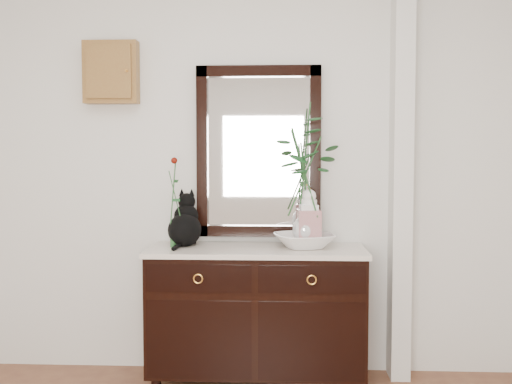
# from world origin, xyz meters

# --- Properties ---
(wall_back) EXTENTS (3.60, 0.04, 2.70)m
(wall_back) POSITION_xyz_m (0.00, 1.98, 1.35)
(wall_back) COLOR silver
(wall_back) RESTS_ON ground
(pilaster) EXTENTS (0.12, 0.20, 2.70)m
(pilaster) POSITION_xyz_m (1.00, 1.90, 1.35)
(pilaster) COLOR silver
(pilaster) RESTS_ON ground
(sideboard) EXTENTS (1.33, 0.52, 0.82)m
(sideboard) POSITION_xyz_m (0.10, 1.73, 0.47)
(sideboard) COLOR black
(sideboard) RESTS_ON ground
(wall_mirror) EXTENTS (0.80, 0.06, 1.10)m
(wall_mirror) POSITION_xyz_m (0.10, 1.97, 1.44)
(wall_mirror) COLOR black
(wall_mirror) RESTS_ON wall_back
(key_cabinet) EXTENTS (0.35, 0.10, 0.40)m
(key_cabinet) POSITION_xyz_m (-0.85, 1.94, 1.95)
(key_cabinet) COLOR brown
(key_cabinet) RESTS_ON wall_back
(cat) EXTENTS (0.25, 0.30, 0.34)m
(cat) POSITION_xyz_m (-0.36, 1.80, 1.02)
(cat) COLOR black
(cat) RESTS_ON sideboard
(lotus_bowl) EXTENTS (0.45, 0.45, 0.09)m
(lotus_bowl) POSITION_xyz_m (0.39, 1.75, 0.89)
(lotus_bowl) COLOR silver
(lotus_bowl) RESTS_ON sideboard
(vase_branches) EXTENTS (0.50, 0.50, 0.88)m
(vase_branches) POSITION_xyz_m (0.39, 1.75, 1.31)
(vase_branches) COLOR silver
(vase_branches) RESTS_ON lotus_bowl
(bud_vase_rose) EXTENTS (0.09, 0.09, 0.56)m
(bud_vase_rose) POSITION_xyz_m (-0.42, 1.74, 1.13)
(bud_vase_rose) COLOR #285C2B
(bud_vase_rose) RESTS_ON sideboard
(ginger_jar) EXTENTS (0.15, 0.15, 0.37)m
(ginger_jar) POSITION_xyz_m (0.42, 1.75, 1.04)
(ginger_jar) COLOR silver
(ginger_jar) RESTS_ON sideboard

